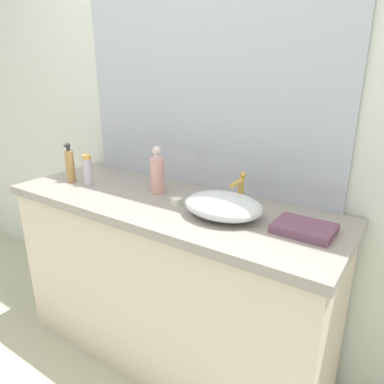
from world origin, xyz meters
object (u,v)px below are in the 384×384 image
object	(u,v)px
sink_basin	(223,206)
soap_dispenser	(70,165)
perfume_bottle	(88,170)
candle_jar	(176,202)
lotion_bottle	(158,173)
folded_hand_towel	(304,228)

from	to	relation	value
sink_basin	soap_dispenser	distance (m)	0.94
soap_dispenser	perfume_bottle	bearing A→B (deg)	4.67
soap_dispenser	perfume_bottle	distance (m)	0.13
perfume_bottle	candle_jar	size ratio (longest dim) A/B	3.16
soap_dispenser	candle_jar	world-z (taller)	soap_dispenser
sink_basin	lotion_bottle	world-z (taller)	lotion_bottle
lotion_bottle	folded_hand_towel	distance (m)	0.77
lotion_bottle	folded_hand_towel	size ratio (longest dim) A/B	1.07
candle_jar	folded_hand_towel	distance (m)	0.58
folded_hand_towel	perfume_bottle	bearing A→B (deg)	-176.57
sink_basin	lotion_bottle	distance (m)	0.44
soap_dispenser	folded_hand_towel	xyz separation A→B (m)	(1.27, 0.08, -0.08)
soap_dispenser	candle_jar	size ratio (longest dim) A/B	4.09
sink_basin	perfume_bottle	world-z (taller)	perfume_bottle
soap_dispenser	folded_hand_towel	distance (m)	1.28
candle_jar	sink_basin	bearing A→B (deg)	-0.24
sink_basin	folded_hand_towel	bearing A→B (deg)	6.82
lotion_bottle	sink_basin	bearing A→B (deg)	-11.64
perfume_bottle	folded_hand_towel	xyz separation A→B (m)	(1.14, 0.07, -0.07)
sink_basin	perfume_bottle	size ratio (longest dim) A/B	2.06
perfume_bottle	folded_hand_towel	world-z (taller)	perfume_bottle
perfume_bottle	candle_jar	bearing A→B (deg)	3.01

